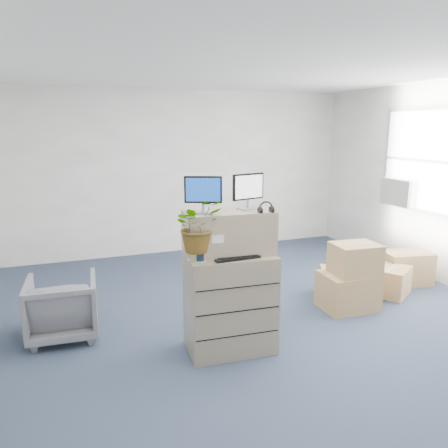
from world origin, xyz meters
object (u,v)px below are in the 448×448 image
(monitor_right, at_px, (248,189))
(water_bottle, at_px, (241,242))
(monitor_left, at_px, (203,193))
(keyboard, at_px, (235,257))
(office_chair, at_px, (62,304))
(filing_cabinet_lower, at_px, (230,303))
(potted_plant, at_px, (198,232))

(monitor_right, bearing_deg, water_bottle, -166.83)
(monitor_left, bearing_deg, keyboard, -5.21)
(water_bottle, bearing_deg, monitor_left, 178.81)
(office_chair, bearing_deg, keyboard, 151.39)
(monitor_right, distance_m, office_chair, 2.30)
(filing_cabinet_lower, height_order, monitor_left, monitor_left)
(filing_cabinet_lower, xyz_separation_m, potted_plant, (-0.34, -0.06, 0.75))
(filing_cabinet_lower, bearing_deg, keyboard, -82.44)
(monitor_right, distance_m, water_bottle, 0.51)
(filing_cabinet_lower, bearing_deg, office_chair, 154.57)
(monitor_left, bearing_deg, monitor_right, 26.79)
(monitor_left, height_order, monitor_right, monitor_right)
(filing_cabinet_lower, relative_size, keyboard, 2.22)
(monitor_right, bearing_deg, keyboard, -152.23)
(monitor_left, xyz_separation_m, water_bottle, (0.38, -0.01, -0.50))
(monitor_left, relative_size, office_chair, 0.48)
(keyboard, bearing_deg, office_chair, 144.86)
(water_bottle, height_order, office_chair, water_bottle)
(monitor_right, distance_m, keyboard, 0.66)
(monitor_right, distance_m, potted_plant, 0.66)
(monitor_right, bearing_deg, office_chair, 141.95)
(monitor_left, xyz_separation_m, keyboard, (0.26, -0.14, -0.60))
(monitor_right, height_order, water_bottle, monitor_right)
(water_bottle, distance_m, office_chair, 2.01)
(water_bottle, bearing_deg, monitor_right, 26.64)
(potted_plant, relative_size, office_chair, 0.79)
(monitor_left, height_order, office_chair, monitor_left)
(filing_cabinet_lower, relative_size, office_chair, 1.37)
(filing_cabinet_lower, relative_size, monitor_right, 2.84)
(monitor_left, bearing_deg, potted_plant, -110.34)
(water_bottle, height_order, potted_plant, potted_plant)
(monitor_left, distance_m, monitor_right, 0.46)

